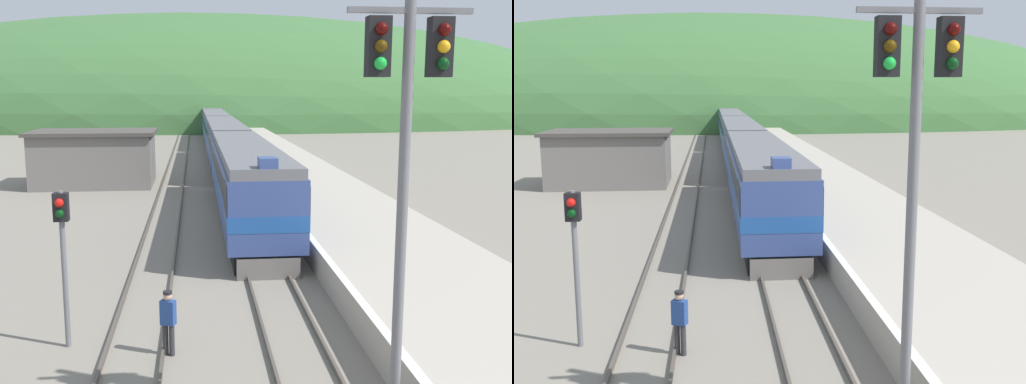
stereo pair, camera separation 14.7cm
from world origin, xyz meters
The scene contains 12 objects.
track_main centered at (0.00, 70.00, 0.08)m, with size 1.52×180.00×0.16m.
track_siding centered at (-4.08, 70.00, 0.08)m, with size 1.52×180.00×0.16m.
platform centered at (4.69, 50.00, 0.50)m, with size 5.93×140.00×1.02m.
distant_hills centered at (0.00, 121.76, 0.00)m, with size 178.18×80.18×43.44m.
station_shed centered at (-9.38, 35.57, 1.91)m, with size 8.39×5.77×3.79m.
express_train_lead_car centered at (0.00, 22.83, 2.13)m, with size 2.89×19.25×4.25m.
carriage_second centered at (0.00, 44.64, 2.12)m, with size 2.88×22.14×3.89m.
carriage_third centered at (0.00, 67.65, 2.12)m, with size 2.88×22.14×3.89m.
carriage_fourth centered at (0.00, 90.67, 2.12)m, with size 2.88×22.14×3.89m.
signal_mast_main centered at (1.22, 3.83, 5.77)m, with size 2.20×0.42×8.78m.
signal_post_siding centered at (-5.82, 8.56, 2.92)m, with size 0.36×0.42×4.08m.
track_worker centered at (-3.21, 7.80, 0.94)m, with size 0.42×0.34×1.67m.
Camera 1 is at (-2.47, -6.41, 6.55)m, focal length 42.00 mm.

